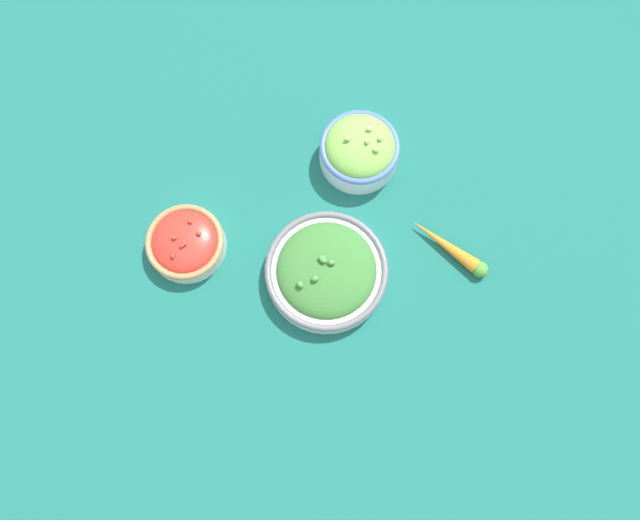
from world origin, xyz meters
TOP-DOWN VIEW (x-y plane):
  - ground_plane at (0.00, 0.00)m, footprint 3.00×3.00m
  - bowl_broccoli at (-0.00, -0.02)m, footprint 0.21×0.21m
  - bowl_cherry_tomatoes at (-0.19, 0.15)m, footprint 0.14×0.14m
  - bowl_lettuce at (0.17, 0.14)m, footprint 0.15×0.15m
  - loose_carrot at (0.21, -0.10)m, footprint 0.08×0.15m

SIDE VIEW (x-z plane):
  - ground_plane at x=0.00m, z-range 0.00..0.00m
  - loose_carrot at x=0.21m, z-range 0.00..0.03m
  - bowl_cherry_tomatoes at x=-0.19m, z-range 0.00..0.05m
  - bowl_broccoli at x=0.00m, z-range -0.01..0.06m
  - bowl_lettuce at x=0.17m, z-range -0.01..0.08m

